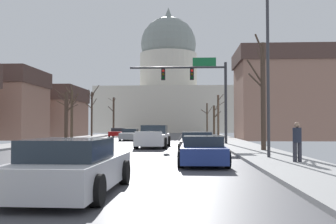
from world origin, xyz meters
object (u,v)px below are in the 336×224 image
object	(u,v)px
pickup_truck_near_00	(153,137)
sedan_near_03	(73,168)
signal_gantry	(199,82)
sedan_oncoming_00	(130,135)
sedan_near_01	(197,144)
pedestrian_00	(297,140)
sedan_oncoming_01	(118,133)
sedan_oncoming_02	(148,132)
sedan_near_02	(203,151)
street_lamp_right	(262,48)

from	to	relation	value
pickup_truck_near_00	sedan_near_03	distance (m)	18.16
signal_gantry	sedan_oncoming_00	size ratio (longest dim) A/B	1.83
pickup_truck_near_00	sedan_oncoming_00	bearing A→B (deg)	106.24
pickup_truck_near_00	sedan_near_01	size ratio (longest dim) A/B	1.30
sedan_near_01	pedestrian_00	size ratio (longest dim) A/B	2.71
sedan_oncoming_00	sedan_oncoming_01	distance (m)	12.29
sedan_near_01	sedan_near_03	distance (m)	12.49
sedan_oncoming_02	sedan_oncoming_01	bearing A→B (deg)	-112.23
sedan_near_02	sedan_near_03	xyz separation A→B (m)	(-3.29, -6.60, 0.04)
sedan_near_03	pickup_truck_near_00	bearing A→B (deg)	89.31
pickup_truck_near_00	sedan_near_02	distance (m)	11.96
sedan_near_03	sedan_oncoming_01	bearing A→B (deg)	99.34
signal_gantry	sedan_near_03	xyz separation A→B (m)	(-3.59, -21.49, -4.50)
sedan_oncoming_01	signal_gantry	bearing A→B (deg)	-63.29
signal_gantry	street_lamp_right	size ratio (longest dim) A/B	0.92
street_lamp_right	sedan_near_03	distance (m)	11.48
signal_gantry	sedan_near_01	size ratio (longest dim) A/B	1.85
street_lamp_right	sedan_oncoming_01	size ratio (longest dim) A/B	2.01
signal_gantry	sedan_oncoming_01	size ratio (longest dim) A/B	1.85
sedan_near_02	street_lamp_right	bearing A→B (deg)	35.34
pedestrian_00	sedan_oncoming_00	bearing A→B (deg)	113.32
sedan_near_03	sedan_oncoming_02	bearing A→B (deg)	94.16
pedestrian_00	sedan_near_03	bearing A→B (deg)	-137.50
sedan_near_01	street_lamp_right	bearing A→B (deg)	-50.11
street_lamp_right	sedan_near_03	size ratio (longest dim) A/B	1.89
sedan_near_01	pedestrian_00	xyz separation A→B (m)	(3.85, -5.64, 0.43)
sedan_near_03	sedan_near_02	bearing A→B (deg)	63.49
sedan_near_03	sedan_oncoming_02	distance (m)	50.75
sedan_near_02	pedestrian_00	distance (m)	3.77
sedan_near_03	pedestrian_00	bearing A→B (deg)	42.50
street_lamp_right	sedan_near_02	bearing A→B (deg)	-144.66
sedan_near_02	sedan_oncoming_01	size ratio (longest dim) A/B	1.00
street_lamp_right	sedan_near_02	size ratio (longest dim) A/B	2.01
street_lamp_right	sedan_oncoming_02	bearing A→B (deg)	103.10
sedan_oncoming_02	sedan_near_01	bearing A→B (deg)	-79.91
street_lamp_right	sedan_near_01	world-z (taller)	street_lamp_right
pickup_truck_near_00	sedan_oncoming_00	distance (m)	13.12
signal_gantry	street_lamp_right	distance (m)	13.14
pickup_truck_near_00	pedestrian_00	world-z (taller)	pedestrian_00
street_lamp_right	sedan_oncoming_01	distance (m)	36.66
signal_gantry	street_lamp_right	bearing A→B (deg)	-79.01
sedan_oncoming_01	sedan_oncoming_02	distance (m)	8.75
sedan_oncoming_02	sedan_near_02	bearing A→B (deg)	-80.99
pickup_truck_near_00	sedan_near_03	bearing A→B (deg)	-90.69
sedan_near_01	sedan_oncoming_02	distance (m)	39.14
sedan_near_01	sedan_oncoming_01	bearing A→B (deg)	108.47
sedan_oncoming_01	sedan_oncoming_02	world-z (taller)	sedan_oncoming_01
signal_gantry	sedan_oncoming_00	world-z (taller)	signal_gantry
pickup_truck_near_00	sedan_oncoming_02	size ratio (longest dim) A/B	1.27
pickup_truck_near_00	pedestrian_00	xyz separation A→B (m)	(6.81, -11.72, 0.29)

